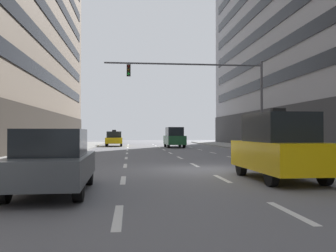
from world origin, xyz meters
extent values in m
plane|color=slate|center=(0.00, 0.00, 0.00)|extent=(120.00, 120.00, 0.00)
cube|color=silver|center=(-3.17, -8.00, 0.00)|extent=(0.16, 2.00, 0.01)
cube|color=silver|center=(-3.17, -3.00, 0.00)|extent=(0.16, 2.00, 0.01)
cube|color=silver|center=(-3.17, 2.00, 0.00)|extent=(0.16, 2.00, 0.01)
cube|color=silver|center=(-3.17, 7.00, 0.00)|extent=(0.16, 2.00, 0.01)
cube|color=silver|center=(-3.17, 12.00, 0.00)|extent=(0.16, 2.00, 0.01)
cube|color=silver|center=(-3.17, 17.00, 0.00)|extent=(0.16, 2.00, 0.01)
cube|color=silver|center=(-3.17, 22.00, 0.00)|extent=(0.16, 2.00, 0.01)
cube|color=silver|center=(-3.17, 27.00, 0.00)|extent=(0.16, 2.00, 0.01)
cube|color=silver|center=(-3.17, 32.00, 0.00)|extent=(0.16, 2.00, 0.01)
cube|color=silver|center=(0.00, -8.00, 0.00)|extent=(0.16, 2.00, 0.01)
cube|color=silver|center=(0.00, -3.00, 0.00)|extent=(0.16, 2.00, 0.01)
cube|color=silver|center=(0.00, 2.00, 0.00)|extent=(0.16, 2.00, 0.01)
cube|color=silver|center=(0.00, 7.00, 0.00)|extent=(0.16, 2.00, 0.01)
cube|color=silver|center=(0.00, 12.00, 0.00)|extent=(0.16, 2.00, 0.01)
cube|color=silver|center=(0.00, 17.00, 0.00)|extent=(0.16, 2.00, 0.01)
cube|color=silver|center=(0.00, 22.00, 0.00)|extent=(0.16, 2.00, 0.01)
cube|color=silver|center=(0.00, 27.00, 0.00)|extent=(0.16, 2.00, 0.01)
cube|color=silver|center=(0.00, 32.00, 0.00)|extent=(0.16, 2.00, 0.01)
cube|color=silver|center=(3.17, -3.00, 0.00)|extent=(0.16, 2.00, 0.01)
cube|color=silver|center=(3.17, 2.00, 0.00)|extent=(0.16, 2.00, 0.01)
cube|color=silver|center=(3.17, 7.00, 0.00)|extent=(0.16, 2.00, 0.01)
cube|color=silver|center=(3.17, 12.00, 0.00)|extent=(0.16, 2.00, 0.01)
cube|color=silver|center=(3.17, 17.00, 0.00)|extent=(0.16, 2.00, 0.01)
cube|color=silver|center=(3.17, 22.00, 0.00)|extent=(0.16, 2.00, 0.01)
cube|color=silver|center=(3.17, 27.00, 0.00)|extent=(0.16, 2.00, 0.01)
cube|color=silver|center=(3.17, 32.00, 0.00)|extent=(0.16, 2.00, 0.01)
cylinder|color=black|center=(-5.53, 27.81, 0.33)|extent=(0.23, 0.66, 0.65)
cylinder|color=black|center=(-3.94, 27.85, 0.33)|extent=(0.23, 0.66, 0.65)
cylinder|color=black|center=(-5.48, 25.14, 0.33)|extent=(0.23, 0.66, 0.65)
cylinder|color=black|center=(-3.89, 25.17, 0.33)|extent=(0.23, 0.66, 0.65)
cube|color=yellow|center=(-4.71, 26.49, 0.64)|extent=(1.91, 4.40, 0.63)
cube|color=black|center=(-4.71, 26.29, 1.30)|extent=(1.62, 1.92, 0.67)
cube|color=white|center=(-5.39, 28.62, 0.76)|extent=(0.20, 0.08, 0.14)
cube|color=red|center=(-5.31, 24.34, 0.76)|extent=(0.20, 0.08, 0.14)
cube|color=white|center=(-4.11, 28.65, 0.76)|extent=(0.20, 0.08, 0.14)
cube|color=red|center=(-4.03, 24.36, 0.76)|extent=(0.20, 0.08, 0.14)
cube|color=black|center=(-4.71, 26.29, 1.73)|extent=(0.44, 0.21, 0.18)
cylinder|color=black|center=(-5.65, -3.98, 0.31)|extent=(0.23, 0.63, 0.63)
cylinder|color=black|center=(-4.13, -3.94, 0.31)|extent=(0.23, 0.63, 0.63)
cylinder|color=black|center=(-5.59, -6.55, 0.31)|extent=(0.23, 0.63, 0.63)
cylinder|color=black|center=(-4.06, -6.51, 0.31)|extent=(0.23, 0.63, 0.63)
cube|color=#474C51|center=(-4.86, -5.25, 0.62)|extent=(1.86, 4.24, 0.61)
cube|color=black|center=(-4.85, -5.44, 1.25)|extent=(1.57, 1.85, 0.65)
cube|color=white|center=(-5.52, -3.21, 0.73)|extent=(0.19, 0.08, 0.13)
cube|color=white|center=(-4.30, -3.17, 0.73)|extent=(0.19, 0.08, 0.13)
cube|color=red|center=(-4.19, -7.29, 0.73)|extent=(0.19, 0.08, 0.13)
cylinder|color=black|center=(0.89, -2.17, 0.32)|extent=(0.22, 0.65, 0.65)
cylinder|color=black|center=(2.46, -2.15, 0.32)|extent=(0.22, 0.65, 0.65)
cylinder|color=black|center=(0.92, -4.81, 0.32)|extent=(0.22, 0.65, 0.65)
cylinder|color=black|center=(2.49, -4.79, 0.32)|extent=(0.22, 0.65, 0.65)
cube|color=yellow|center=(1.69, -3.48, 0.76)|extent=(1.85, 4.32, 0.88)
cube|color=black|center=(1.69, -3.48, 1.64)|extent=(1.59, 2.56, 0.88)
cube|color=white|center=(1.04, -1.38, 0.92)|extent=(0.20, 0.08, 0.14)
cube|color=red|center=(1.08, -5.60, 0.92)|extent=(0.20, 0.08, 0.14)
cube|color=white|center=(2.29, -1.36, 0.92)|extent=(0.20, 0.08, 0.14)
cube|color=red|center=(2.34, -5.59, 0.92)|extent=(0.20, 0.08, 0.14)
cube|color=black|center=(1.69, -3.48, 2.17)|extent=(0.43, 0.20, 0.18)
cylinder|color=black|center=(0.74, 23.39, 0.32)|extent=(0.23, 0.64, 0.64)
cylinder|color=black|center=(2.28, 23.43, 0.32)|extent=(0.23, 0.64, 0.64)
cylinder|color=black|center=(0.80, 20.79, 0.32)|extent=(0.23, 0.64, 0.64)
cylinder|color=black|center=(2.34, 20.82, 0.32)|extent=(0.23, 0.64, 0.64)
cube|color=#1E512D|center=(1.54, 22.11, 0.75)|extent=(1.87, 4.28, 0.87)
cube|color=black|center=(1.54, 22.11, 1.62)|extent=(1.60, 2.54, 0.87)
cube|color=white|center=(0.87, 24.17, 0.90)|extent=(0.19, 0.08, 0.13)
cube|color=red|center=(0.97, 20.01, 0.90)|extent=(0.19, 0.08, 0.13)
cube|color=white|center=(2.11, 24.20, 0.90)|extent=(0.19, 0.08, 0.13)
cube|color=red|center=(2.21, 20.04, 0.90)|extent=(0.19, 0.08, 0.13)
cylinder|color=#4C4C51|center=(6.74, 11.46, 3.46)|extent=(0.18, 0.18, 6.65)
cylinder|color=#4C4C51|center=(0.98, 11.46, 6.46)|extent=(11.54, 0.12, 0.12)
cube|color=black|center=(-3.06, 11.46, 5.94)|extent=(0.28, 0.24, 0.84)
sphere|color=#4B0704|center=(-3.06, 11.32, 6.20)|extent=(0.17, 0.17, 0.17)
sphere|color=#523505|center=(-3.06, 11.32, 5.94)|extent=(0.17, 0.17, 0.17)
sphere|color=green|center=(-3.06, 11.32, 5.68)|extent=(0.17, 0.17, 0.17)
camera|label=1|loc=(-2.97, -14.48, 1.48)|focal=38.81mm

